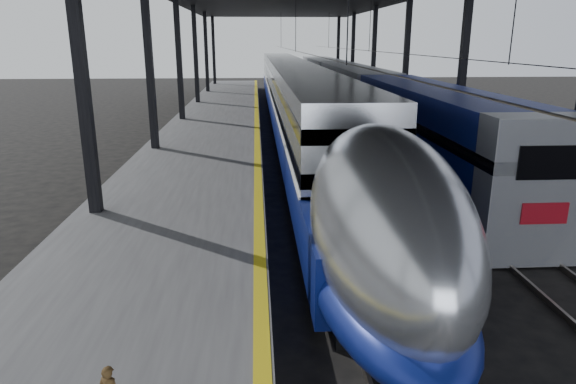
{
  "coord_description": "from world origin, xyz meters",
  "views": [
    {
      "loc": [
        -0.73,
        -10.66,
        6.15
      ],
      "look_at": [
        0.14,
        3.36,
        2.0
      ],
      "focal_mm": 32.0,
      "sensor_mm": 36.0,
      "label": 1
    }
  ],
  "objects": [
    {
      "name": "yellow_strip",
      "position": [
        -0.7,
        20.0,
        1.0
      ],
      "size": [
        0.3,
        80.0,
        0.01
      ],
      "primitive_type": "cube",
      "color": "yellow",
      "rests_on": "platform"
    },
    {
      "name": "second_train",
      "position": [
        7.0,
        29.31,
        2.15
      ],
      "size": [
        3.08,
        56.05,
        4.25
      ],
      "color": "navy",
      "rests_on": "ground"
    },
    {
      "name": "ground",
      "position": [
        0.0,
        0.0,
        0.0
      ],
      "size": [
        160.0,
        160.0,
        0.0
      ],
      "primitive_type": "plane",
      "color": "black",
      "rests_on": "ground"
    },
    {
      "name": "platform",
      "position": [
        -3.5,
        20.0,
        0.5
      ],
      "size": [
        6.0,
        80.0,
        1.0
      ],
      "primitive_type": "cube",
      "color": "#4C4C4F",
      "rests_on": "ground"
    },
    {
      "name": "tgv_train",
      "position": [
        2.0,
        27.24,
        2.14
      ],
      "size": [
        3.19,
        65.2,
        4.58
      ],
      "color": "#AEB1B5",
      "rests_on": "ground"
    },
    {
      "name": "rails",
      "position": [
        4.5,
        20.0,
        0.08
      ],
      "size": [
        6.52,
        80.0,
        0.16
      ],
      "color": "slate",
      "rests_on": "ground"
    }
  ]
}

